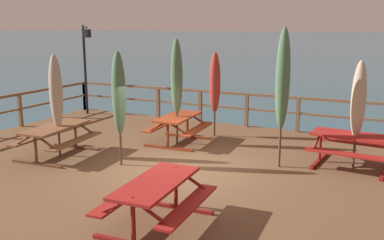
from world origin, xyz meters
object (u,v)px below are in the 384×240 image
object	(u,v)px
picnic_table_mid_right	(353,143)
picnic_table_front_right	(178,124)
picnic_table_back_right	(56,134)
patio_umbrella_tall_back_right	(177,78)
picnic_table_mid_left	(156,193)
patio_umbrella_tall_mid_left	(56,92)
lamp_post_hooked	(86,56)
patio_umbrella_tall_front	(358,100)
patio_umbrella_short_mid	(119,94)
patio_umbrella_tall_mid_right	(215,83)
patio_umbrella_tall_back_left	(283,80)

from	to	relation	value
picnic_table_mid_right	picnic_table_front_right	world-z (taller)	same
picnic_table_back_right	patio_umbrella_tall_back_right	bearing A→B (deg)	47.86
picnic_table_front_right	picnic_table_mid_left	xyz separation A→B (m)	(2.06, -4.64, 0.01)
picnic_table_mid_right	patio_umbrella_tall_mid_left	world-z (taller)	patio_umbrella_tall_mid_left
picnic_table_mid_right	lamp_post_hooked	world-z (taller)	lamp_post_hooked
patio_umbrella_tall_front	patio_umbrella_short_mid	xyz separation A→B (m)	(-4.89, -2.17, 0.12)
patio_umbrella_tall_mid_right	patio_umbrella_short_mid	bearing A→B (deg)	-104.24
picnic_table_front_right	patio_umbrella_tall_front	size ratio (longest dim) A/B	0.72
picnic_table_front_right	picnic_table_mid_left	world-z (taller)	same
picnic_table_mid_left	patio_umbrella_tall_mid_right	world-z (taller)	patio_umbrella_tall_mid_right
patio_umbrella_tall_front	patio_umbrella_tall_back_right	bearing A→B (deg)	179.25
lamp_post_hooked	picnic_table_front_right	bearing A→B (deg)	-23.23
patio_umbrella_tall_front	lamp_post_hooked	distance (m)	9.64
picnic_table_front_right	patio_umbrella_short_mid	bearing A→B (deg)	-97.38
picnic_table_front_right	patio_umbrella_tall_back_left	size ratio (longest dim) A/B	0.56
picnic_table_front_right	patio_umbrella_tall_front	distance (m)	4.70
picnic_table_front_right	patio_umbrella_tall_back_right	size ratio (longest dim) A/B	0.62
patio_umbrella_tall_mid_right	picnic_table_mid_left	bearing A→B (deg)	-75.84
patio_umbrella_tall_back_left	lamp_post_hooked	distance (m)	8.35
patio_umbrella_tall_mid_left	picnic_table_mid_left	bearing A→B (deg)	-28.90
picnic_table_front_right	lamp_post_hooked	bearing A→B (deg)	156.77
picnic_table_mid_left	patio_umbrella_tall_back_right	world-z (taller)	patio_umbrella_tall_back_right
picnic_table_mid_right	patio_umbrella_tall_mid_left	distance (m)	7.10
picnic_table_back_right	patio_umbrella_tall_mid_right	world-z (taller)	patio_umbrella_tall_mid_right
patio_umbrella_tall_front	picnic_table_back_right	bearing A→B (deg)	-161.20
patio_umbrella_tall_mid_right	lamp_post_hooked	size ratio (longest dim) A/B	0.77
patio_umbrella_tall_front	patio_umbrella_tall_mid_right	world-z (taller)	patio_umbrella_tall_mid_right
patio_umbrella_tall_back_left	picnic_table_mid_left	bearing A→B (deg)	-104.65
picnic_table_mid_left	patio_umbrella_tall_back_left	bearing A→B (deg)	75.35
picnic_table_back_right	picnic_table_front_right	size ratio (longest dim) A/B	1.14
picnic_table_back_right	picnic_table_mid_left	world-z (taller)	same
patio_umbrella_tall_front	patio_umbrella_tall_back_left	xyz separation A→B (m)	(-1.54, -0.71, 0.46)
patio_umbrella_tall_mid_left	lamp_post_hooked	bearing A→B (deg)	121.41
picnic_table_mid_right	patio_umbrella_tall_mid_right	xyz separation A→B (m)	(-3.96, 1.27, 1.01)
picnic_table_mid_left	patio_umbrella_short_mid	distance (m)	3.51
picnic_table_back_right	picnic_table_front_right	distance (m)	3.21
patio_umbrella_tall_back_right	patio_umbrella_tall_back_left	bearing A→B (deg)	-14.11
picnic_table_front_right	patio_umbrella_tall_mid_right	xyz separation A→B (m)	(0.59, 1.18, 1.01)
picnic_table_mid_right	patio_umbrella_tall_front	bearing A→B (deg)	-31.13
picnic_table_mid_right	patio_umbrella_short_mid	distance (m)	5.44
picnic_table_back_right	patio_umbrella_tall_mid_right	size ratio (longest dim) A/B	0.81
picnic_table_back_right	patio_umbrella_short_mid	xyz separation A→B (m)	(1.83, 0.11, 1.12)
patio_umbrella_tall_mid_left	patio_umbrella_tall_mid_right	world-z (taller)	patio_umbrella_tall_mid_left
picnic_table_mid_left	patio_umbrella_tall_front	xyz separation A→B (m)	(2.54, 4.53, 1.00)
picnic_table_mid_right	patio_umbrella_tall_front	distance (m)	1.00
patio_umbrella_tall_mid_right	patio_umbrella_tall_back_right	bearing A→B (deg)	-115.43
patio_umbrella_tall_back_right	patio_umbrella_tall_back_left	distance (m)	3.16
picnic_table_mid_right	patio_umbrella_short_mid	xyz separation A→B (m)	(-4.85, -2.20, 1.12)
patio_umbrella_tall_mid_left	patio_umbrella_tall_mid_right	distance (m)	4.44
patio_umbrella_tall_back_right	picnic_table_mid_right	bearing A→B (deg)	-0.44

